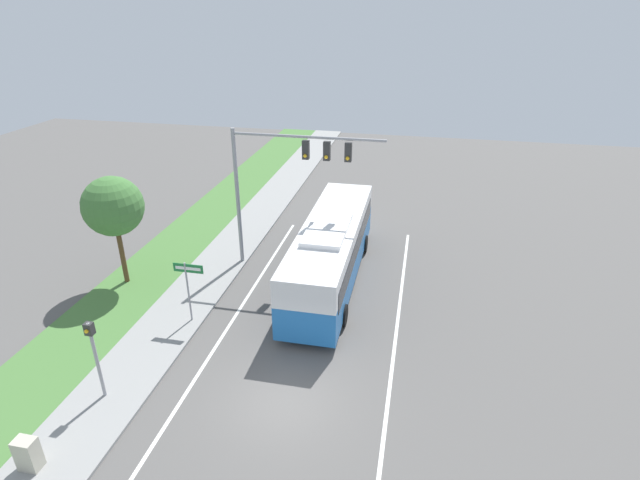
{
  "coord_description": "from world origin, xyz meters",
  "views": [
    {
      "loc": [
        4.01,
        -12.95,
        12.82
      ],
      "look_at": [
        -0.74,
        9.64,
        1.75
      ],
      "focal_mm": 28.0,
      "sensor_mm": 36.0,
      "label": 1
    }
  ],
  "objects_px": {
    "bus": "(331,248)",
    "street_sign": "(188,282)",
    "pedestrian_signal": "(94,349)",
    "signal_gantry": "(284,170)",
    "utility_cabinet": "(28,454)"
  },
  "relations": [
    {
      "from": "street_sign",
      "to": "utility_cabinet",
      "type": "distance_m",
      "value": 8.44
    },
    {
      "from": "street_sign",
      "to": "pedestrian_signal",
      "type": "bearing_deg",
      "value": -102.19
    },
    {
      "from": "pedestrian_signal",
      "to": "bus",
      "type": "bearing_deg",
      "value": 56.99
    },
    {
      "from": "bus",
      "to": "street_sign",
      "type": "relative_size",
      "value": 3.93
    },
    {
      "from": "pedestrian_signal",
      "to": "street_sign",
      "type": "xyz_separation_m",
      "value": [
        1.08,
        5.0,
        -0.11
      ]
    },
    {
      "from": "signal_gantry",
      "to": "utility_cabinet",
      "type": "xyz_separation_m",
      "value": [
        -4.14,
        -13.97,
        -4.73
      ]
    },
    {
      "from": "street_sign",
      "to": "utility_cabinet",
      "type": "relative_size",
      "value": 2.7
    },
    {
      "from": "bus",
      "to": "street_sign",
      "type": "height_order",
      "value": "bus"
    },
    {
      "from": "bus",
      "to": "signal_gantry",
      "type": "relative_size",
      "value": 1.55
    },
    {
      "from": "signal_gantry",
      "to": "street_sign",
      "type": "bearing_deg",
      "value": -115.05
    },
    {
      "from": "signal_gantry",
      "to": "street_sign",
      "type": "xyz_separation_m",
      "value": [
        -2.7,
        -5.77,
        -3.34
      ]
    },
    {
      "from": "utility_cabinet",
      "to": "bus",
      "type": "bearing_deg",
      "value": 62.66
    },
    {
      "from": "signal_gantry",
      "to": "utility_cabinet",
      "type": "height_order",
      "value": "signal_gantry"
    },
    {
      "from": "bus",
      "to": "utility_cabinet",
      "type": "bearing_deg",
      "value": -117.34
    },
    {
      "from": "bus",
      "to": "street_sign",
      "type": "xyz_separation_m",
      "value": [
        -5.28,
        -4.79,
        0.2
      ]
    }
  ]
}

